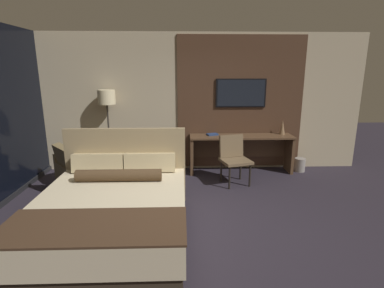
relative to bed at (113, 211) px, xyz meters
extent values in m
plane|color=#28232D|center=(1.04, 0.09, -0.33)|extent=(16.00, 16.00, 0.00)
cube|color=#BCAD8E|center=(1.04, 2.69, 1.07)|extent=(7.20, 0.06, 2.80)
cube|color=#4C3323|center=(2.10, 2.64, 1.07)|extent=(2.59, 0.03, 2.70)
cube|color=#33281E|center=(0.00, -0.11, -0.22)|extent=(1.77, 2.10, 0.22)
cube|color=beige|center=(0.00, -0.11, 0.06)|extent=(1.83, 2.16, 0.34)
cube|color=#422D1E|center=(0.00, -0.81, 0.24)|extent=(1.85, 0.76, 0.02)
cube|color=#998460|center=(0.00, 1.01, 0.27)|extent=(1.87, 0.08, 1.20)
cube|color=#C6B284|center=(-0.39, 0.87, 0.37)|extent=(0.77, 0.23, 0.31)
cube|color=#C6B284|center=(0.39, 0.87, 0.37)|extent=(0.77, 0.23, 0.31)
cylinder|color=#4C3823|center=(0.00, 0.46, 0.31)|extent=(1.19, 0.17, 0.17)
cube|color=brown|center=(2.10, 2.37, 0.43)|extent=(2.09, 0.49, 0.03)
cube|color=brown|center=(1.08, 2.37, 0.04)|extent=(0.06, 0.44, 0.74)
cube|color=brown|center=(3.11, 2.37, 0.04)|extent=(0.06, 0.44, 0.74)
cube|color=brown|center=(2.10, 2.60, 0.11)|extent=(1.97, 0.02, 0.37)
cube|color=black|center=(2.10, 2.61, 1.28)|extent=(1.03, 0.04, 0.58)
cube|color=black|center=(2.10, 2.59, 1.28)|extent=(0.96, 0.01, 0.53)
cube|color=brown|center=(1.87, 1.69, 0.12)|extent=(0.61, 0.59, 0.05)
cube|color=brown|center=(1.81, 1.89, 0.35)|extent=(0.47, 0.22, 0.42)
cylinder|color=black|center=(1.72, 1.45, -0.12)|extent=(0.04, 0.04, 0.42)
cylinder|color=black|center=(2.11, 1.56, -0.12)|extent=(0.04, 0.04, 0.42)
cylinder|color=black|center=(1.62, 1.82, -0.12)|extent=(0.04, 0.04, 0.42)
cylinder|color=black|center=(2.01, 1.93, -0.12)|extent=(0.04, 0.04, 0.42)
cube|color=olive|center=(-0.97, 1.87, -0.12)|extent=(0.99, 0.97, 0.41)
cube|color=olive|center=(-1.21, 1.66, 0.26)|extent=(0.55, 0.60, 0.38)
cube|color=olive|center=(-0.74, 1.60, -0.05)|extent=(0.65, 0.58, 0.55)
cube|color=olive|center=(-1.21, 2.14, -0.05)|extent=(0.65, 0.58, 0.55)
cylinder|color=#282623|center=(-0.58, 2.43, -0.31)|extent=(0.28, 0.28, 0.03)
cylinder|color=#332D28|center=(-0.58, 2.43, 0.40)|extent=(0.03, 0.03, 1.45)
cylinder|color=beige|center=(-0.58, 2.43, 1.23)|extent=(0.34, 0.34, 0.28)
cone|color=#846647|center=(2.97, 2.49, 0.59)|extent=(0.12, 0.12, 0.29)
cube|color=navy|center=(1.51, 2.44, 0.46)|extent=(0.26, 0.22, 0.03)
cylinder|color=gray|center=(3.35, 2.36, -0.19)|extent=(0.22, 0.22, 0.28)
camera|label=1|loc=(0.89, -3.53, 1.76)|focal=28.00mm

